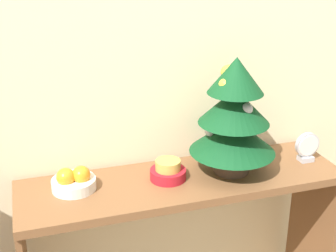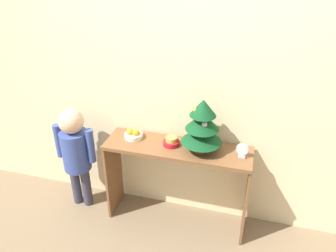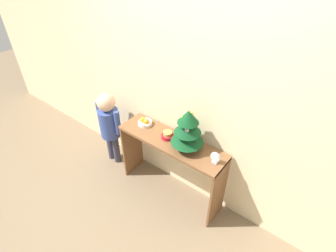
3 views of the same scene
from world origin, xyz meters
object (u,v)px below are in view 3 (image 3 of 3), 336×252
singing_bowl (168,135)px  desk_clock (215,158)px  child_figure (109,122)px  fruit_bowl (145,122)px  mini_tree (188,130)px

singing_bowl → desk_clock: size_ratio=1.11×
singing_bowl → child_figure: size_ratio=0.13×
fruit_bowl → desk_clock: bearing=-3.0°
mini_tree → child_figure: bearing=-178.2°
mini_tree → singing_bowl: bearing=177.1°
fruit_bowl → child_figure: bearing=-172.2°
singing_bowl → fruit_bowl: bearing=175.6°
fruit_bowl → child_figure: size_ratio=0.15×
fruit_bowl → child_figure: (-0.52, -0.07, -0.18)m
singing_bowl → desk_clock: bearing=-2.2°
mini_tree → singing_bowl: mini_tree is taller
singing_bowl → desk_clock: desk_clock is taller
mini_tree → fruit_bowl: size_ratio=2.85×
desk_clock → singing_bowl: bearing=177.8°
desk_clock → child_figure: child_figure is taller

